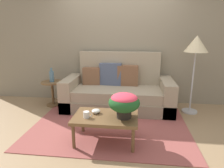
% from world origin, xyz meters
% --- Properties ---
extents(ground_plane, '(14.00, 14.00, 0.00)m').
position_xyz_m(ground_plane, '(0.00, 0.00, 0.00)').
color(ground_plane, '#997A56').
extents(wall_back, '(6.40, 0.12, 2.87)m').
position_xyz_m(wall_back, '(0.00, 1.27, 1.44)').
color(wall_back, gray).
rests_on(wall_back, ground).
extents(area_rug, '(2.62, 1.92, 0.01)m').
position_xyz_m(area_rug, '(0.00, -0.10, 0.01)').
color(area_rug, '#994C47').
rests_on(area_rug, ground).
extents(couch, '(2.21, 0.94, 1.15)m').
position_xyz_m(couch, '(0.05, 0.78, 0.35)').
color(couch, gray).
rests_on(couch, ground).
extents(coffee_table, '(0.92, 0.59, 0.41)m').
position_xyz_m(coffee_table, '(-0.00, -0.60, 0.36)').
color(coffee_table, brown).
rests_on(coffee_table, ground).
extents(side_table, '(0.46, 0.46, 0.54)m').
position_xyz_m(side_table, '(-1.37, 0.73, 0.37)').
color(side_table, brown).
rests_on(side_table, ground).
extents(floor_lamp, '(0.44, 0.44, 1.51)m').
position_xyz_m(floor_lamp, '(1.51, 0.70, 1.28)').
color(floor_lamp, '#B2B2B7').
rests_on(floor_lamp, ground).
extents(potted_plant, '(0.43, 0.43, 0.35)m').
position_xyz_m(potted_plant, '(0.26, -0.62, 0.63)').
color(potted_plant, black).
rests_on(potted_plant, coffee_table).
extents(coffee_mug, '(0.13, 0.09, 0.09)m').
position_xyz_m(coffee_mug, '(-0.25, -0.69, 0.45)').
color(coffee_mug, white).
rests_on(coffee_mug, coffee_table).
extents(snack_bowl, '(0.13, 0.13, 0.07)m').
position_xyz_m(snack_bowl, '(-0.15, -0.53, 0.44)').
color(snack_bowl, silver).
rests_on(snack_bowl, coffee_table).
extents(table_vase, '(0.10, 0.10, 0.30)m').
position_xyz_m(table_vase, '(-1.36, 0.73, 0.66)').
color(table_vase, slate).
rests_on(table_vase, side_table).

